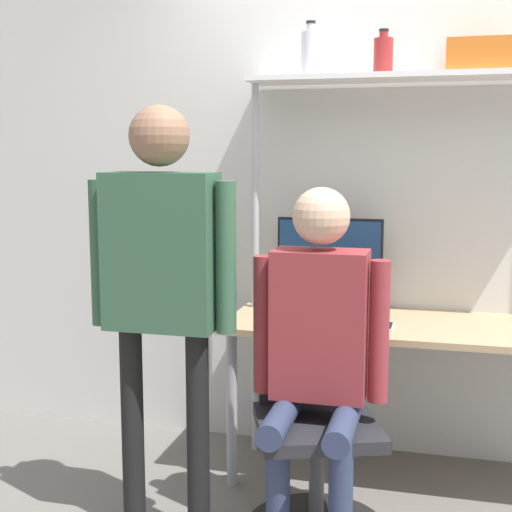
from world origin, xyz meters
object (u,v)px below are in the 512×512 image
at_px(person_seated, 318,338).
at_px(storage_box, 478,56).
at_px(person_standing, 162,266).
at_px(monitor, 329,257).
at_px(bottle_clear, 311,53).
at_px(laptop, 337,305).
at_px(bottle_red, 383,55).
at_px(office_chair, 315,465).
at_px(cell_phone, 385,326).

distance_m(person_seated, storage_box, 1.50).
distance_m(person_standing, storage_box, 1.70).
distance_m(monitor, storage_box, 1.14).
bearing_deg(storage_box, monitor, 178.19).
relative_size(monitor, bottle_clear, 2.04).
bearing_deg(monitor, laptop, -70.76).
bearing_deg(storage_box, laptop, -162.62).
height_order(laptop, bottle_red, bottle_red).
bearing_deg(office_chair, laptop, 90.05).
height_order(cell_phone, bottle_red, bottle_red).
bearing_deg(office_chair, storage_box, 52.35).
xyz_separation_m(person_standing, storage_box, (1.17, 0.89, 0.86)).
relative_size(monitor, person_seated, 0.37).
relative_size(person_seated, bottle_red, 6.86).
relative_size(bottle_clear, storage_box, 0.92).
distance_m(person_seated, bottle_clear, 1.43).
xyz_separation_m(cell_phone, storage_box, (0.36, 0.27, 1.20)).
bearing_deg(storage_box, cell_phone, -143.05).
xyz_separation_m(monitor, person_seated, (0.09, -0.83, -0.19)).
bearing_deg(cell_phone, bottle_clear, 146.08).
relative_size(laptop, office_chair, 0.30).
bearing_deg(bottle_red, person_standing, -130.02).
bearing_deg(laptop, person_standing, -129.38).
bearing_deg(laptop, cell_phone, -20.62).
bearing_deg(person_seated, cell_phone, 68.32).
height_order(person_standing, bottle_red, bottle_red).
distance_m(cell_phone, bottle_clear, 1.32).
bearing_deg(bottle_clear, bottle_red, 0.00).
bearing_deg(office_chair, cell_phone, 65.08).
height_order(cell_phone, person_standing, person_standing).
bearing_deg(office_chair, bottle_clear, 102.83).
distance_m(monitor, bottle_red, 0.98).
bearing_deg(office_chair, bottle_red, 77.60).
distance_m(cell_phone, bottle_red, 1.24).
relative_size(person_seated, bottle_clear, 5.50).
distance_m(person_seated, bottle_red, 1.41).
height_order(person_standing, bottle_clear, bottle_clear).
relative_size(monitor, laptop, 1.84).
bearing_deg(bottle_red, laptop, -132.38).
bearing_deg(storage_box, person_seated, -125.33).
distance_m(bottle_red, storage_box, 0.42).
distance_m(monitor, office_chair, 1.07).
xyz_separation_m(cell_phone, person_standing, (-0.81, -0.62, 0.34)).
xyz_separation_m(office_chair, storage_box, (0.59, 0.76, 1.66)).
xyz_separation_m(laptop, person_seated, (0.01, -0.62, 0.01)).
xyz_separation_m(laptop, office_chair, (0.00, -0.58, -0.53)).
bearing_deg(bottle_clear, monitor, 11.60).
distance_m(office_chair, person_seated, 0.54).
relative_size(monitor, person_standing, 0.30).
relative_size(monitor, bottle_red, 2.54).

